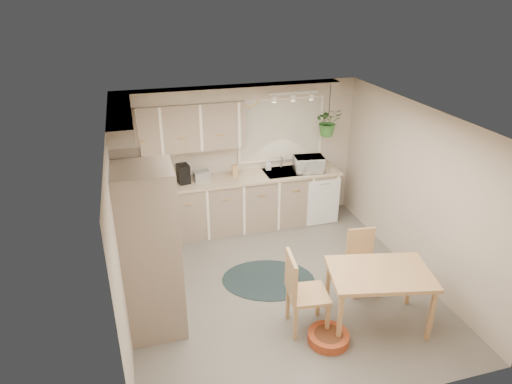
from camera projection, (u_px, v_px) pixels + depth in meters
floor at (278, 286)px, 6.36m from camera, size 4.20×4.20×0.00m
ceiling at (282, 118)px, 5.36m from camera, size 4.20×4.20×0.00m
wall_back at (241, 155)px, 7.69m from camera, size 4.00×0.04×2.40m
wall_front at (356, 313)px, 4.02m from camera, size 4.00×0.04×2.40m
wall_left at (119, 230)px, 5.36m from camera, size 0.04×4.20×2.40m
wall_right at (416, 192)px, 6.35m from camera, size 0.04×4.20×2.40m
base_cab_left at (147, 244)px, 6.52m from camera, size 0.60×1.85×0.90m
base_cab_back at (234, 204)px, 7.70m from camera, size 3.60×0.60×0.90m
counter_left at (144, 215)px, 6.32m from camera, size 0.64×1.89×0.04m
counter_back at (234, 179)px, 7.49m from camera, size 3.64×0.64×0.04m
oven_stack at (151, 254)px, 5.18m from camera, size 0.65×0.65×2.10m
wall_oven_face at (179, 250)px, 5.26m from camera, size 0.02×0.56×0.58m
upper_cab_left at (126, 151)px, 6.02m from camera, size 0.35×2.00×0.75m
upper_cab_back at (180, 127)px, 7.03m from camera, size 2.00×0.35×0.75m
soffit_left at (120, 116)px, 5.81m from camera, size 0.30×2.00×0.20m
soffit_back at (229, 93)px, 7.05m from camera, size 3.60×0.30×0.20m
cooktop at (147, 233)px, 5.81m from camera, size 0.52×0.58×0.02m
range_hood at (142, 201)px, 5.62m from camera, size 0.40×0.60×0.14m
window_blinds at (281, 130)px, 7.67m from camera, size 1.40×0.02×1.00m
window_frame at (281, 129)px, 7.68m from camera, size 1.50×0.02×1.10m
sink at (285, 174)px, 7.73m from camera, size 0.70×0.48×0.10m
dishwasher_front at (323, 203)px, 7.81m from camera, size 0.58×0.02×0.83m
track_light_bar at (293, 93)px, 6.91m from camera, size 0.80×0.04×0.04m
wall_clock at (249, 97)px, 7.30m from camera, size 0.30×0.03×0.30m
dining_table at (377, 297)px, 5.53m from camera, size 1.33×1.03×0.75m
chair_left at (308, 292)px, 5.41m from camera, size 0.53×0.53×1.02m
chair_back at (364, 263)px, 6.10m from camera, size 0.45×0.45×0.86m
braided_rug at (268, 280)px, 6.49m from camera, size 1.56×1.34×0.01m
pet_bed at (328, 337)px, 5.36m from camera, size 0.50×0.50×0.11m
microwave at (309, 163)px, 7.65m from camera, size 0.51×0.32×0.33m
soap_bottle at (268, 168)px, 7.76m from camera, size 0.09×0.19×0.09m
hanging_plant at (328, 125)px, 7.47m from camera, size 0.49×0.53×0.37m
coffee_maker at (183, 174)px, 7.23m from camera, size 0.21×0.24×0.31m
toaster at (202, 176)px, 7.35m from camera, size 0.28×0.19×0.16m
knife_block at (235, 171)px, 7.50m from camera, size 0.09×0.09×0.20m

